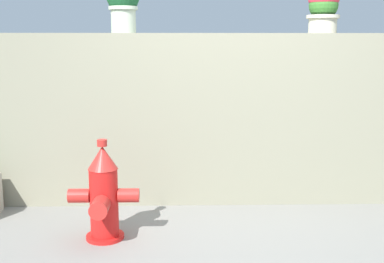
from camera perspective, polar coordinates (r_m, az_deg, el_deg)
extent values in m
plane|color=gray|center=(3.73, 5.07, -13.40)|extent=(24.00, 24.00, 0.00)
cube|color=gray|center=(4.58, 3.68, 1.47)|extent=(6.58, 0.32, 1.59)
cylinder|color=beige|center=(4.51, -8.08, 12.89)|extent=(0.22, 0.22, 0.23)
cylinder|color=beige|center=(4.51, -8.12, 14.19)|extent=(0.26, 0.26, 0.03)
cylinder|color=beige|center=(4.70, 15.14, 12.11)|extent=(0.25, 0.25, 0.16)
cylinder|color=beige|center=(4.70, 15.18, 12.93)|extent=(0.30, 0.30, 0.03)
sphere|color=#36742B|center=(4.71, 15.25, 14.18)|extent=(0.26, 0.26, 0.26)
ellipsoid|color=#DF3544|center=(4.71, 15.27, 14.75)|extent=(0.28, 0.28, 0.15)
cylinder|color=red|center=(3.92, -10.19, -12.07)|extent=(0.29, 0.29, 0.03)
cylinder|color=red|center=(3.83, -10.32, -8.40)|extent=(0.22, 0.22, 0.56)
cone|color=red|center=(3.73, -10.50, -3.04)|extent=(0.23, 0.23, 0.18)
cylinder|color=red|center=(3.70, -10.56, -1.33)|extent=(0.08, 0.08, 0.05)
cylinder|color=red|center=(3.84, -13.17, -7.38)|extent=(0.16, 0.11, 0.11)
cylinder|color=red|center=(3.78, -7.49, -7.47)|extent=(0.16, 0.11, 0.11)
cylinder|color=red|center=(3.63, -10.82, -8.80)|extent=(0.14, 0.18, 0.14)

